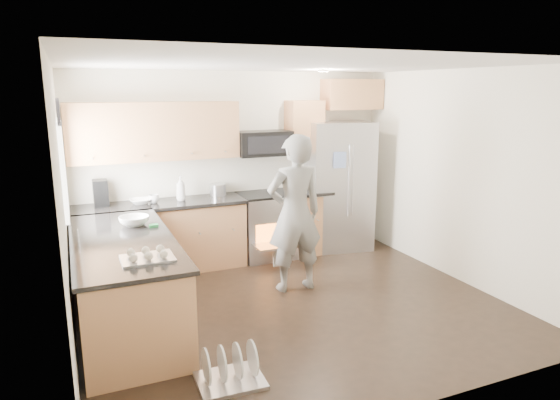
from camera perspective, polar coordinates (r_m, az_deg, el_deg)
name	(u,v)px	position (r m, az deg, el deg)	size (l,w,h in m)	color
ground	(294,306)	(5.68, 1.59, -12.00)	(4.50, 4.50, 0.00)	black
room_shell	(291,156)	(5.21, 1.26, 5.00)	(4.54, 4.04, 2.62)	white
back_cabinet_run	(200,195)	(6.77, -9.11, 0.52)	(4.45, 0.64, 2.50)	#BA754A
peninsula	(126,282)	(5.30, -17.23, -8.99)	(0.96, 2.36, 1.02)	#BA754A
stove_range	(267,211)	(7.06, -1.55, -1.22)	(0.76, 0.97, 1.79)	#B7B7BC
refrigerator	(338,186)	(7.50, 6.62, 1.64)	(1.03, 0.86, 1.90)	#B7B7BC
person	(295,214)	(5.84, 1.69, -1.57)	(0.68, 0.45, 1.87)	gray
dish_rack	(230,372)	(4.34, -5.72, -19.01)	(0.56, 0.45, 0.33)	#B7B7BC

